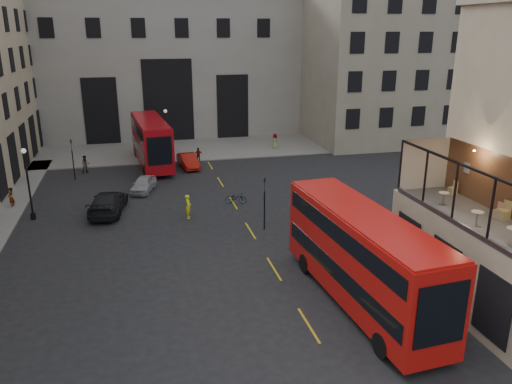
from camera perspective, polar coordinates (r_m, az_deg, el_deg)
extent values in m
plane|color=black|center=(25.11, 10.47, -14.15)|extent=(140.00, 140.00, 0.00)
cube|color=black|center=(26.44, 20.73, -8.42)|extent=(0.08, 9.20, 3.00)
cube|color=brown|center=(26.81, 26.98, 0.43)|extent=(0.04, 10.00, 2.90)
cube|color=beige|center=(29.79, 18.70, 3.07)|extent=(3.00, 0.04, 2.90)
cube|color=black|center=(25.52, 24.92, 3.31)|extent=(3.00, 10.00, 0.04)
cube|color=slate|center=(25.42, 21.44, -2.93)|extent=(0.12, 10.00, 0.18)
cube|color=black|center=(24.63, 22.16, 3.06)|extent=(0.12, 10.00, 0.10)
cube|color=beige|center=(29.12, 22.96, 2.56)|extent=(0.04, 0.45, 0.55)
cylinder|color=#FFD899|center=(27.54, 23.68, 4.34)|extent=(0.12, 0.12, 0.05)
cube|color=#C7B395|center=(27.19, 23.46, -7.44)|extent=(3.00, 11.00, 4.50)
cube|color=slate|center=(26.34, 24.08, -2.90)|extent=(3.00, 10.00, 0.10)
cube|color=#9B9891|center=(67.48, -10.50, 14.11)|extent=(34.00, 10.00, 18.00)
cube|color=black|center=(62.86, -9.98, 10.20)|extent=(6.00, 0.12, 10.00)
cube|color=black|center=(62.96, -17.28, 8.76)|extent=(4.00, 0.12, 8.00)
cube|color=black|center=(64.04, -2.68, 9.68)|extent=(4.00, 0.12, 8.00)
cube|color=gray|center=(66.14, 12.89, 14.76)|extent=(16.00, 18.00, 20.00)
cube|color=slate|center=(58.80, -10.32, 4.75)|extent=(40.00, 12.00, 0.12)
cylinder|color=black|center=(34.39, 0.97, -2.14)|extent=(0.10, 0.10, 2.80)
imported|color=black|center=(33.79, 0.98, 0.89)|extent=(0.16, 0.20, 1.00)
cylinder|color=black|center=(49.00, -20.13, 2.90)|extent=(0.10, 0.10, 2.80)
imported|color=black|center=(48.58, -20.37, 5.06)|extent=(0.16, 0.20, 1.00)
cylinder|color=black|center=(39.49, -24.53, 0.55)|extent=(0.14, 0.14, 5.00)
cylinder|color=black|center=(40.16, -24.12, -2.51)|extent=(0.36, 0.36, 0.50)
sphere|color=silver|center=(38.85, -25.03, 4.28)|extent=(0.36, 0.36, 0.36)
cylinder|color=black|center=(54.38, -10.17, 6.33)|extent=(0.14, 0.14, 5.00)
cylinder|color=black|center=(54.87, -10.04, 4.03)|extent=(0.36, 0.36, 0.50)
sphere|color=silver|center=(53.92, -10.33, 9.08)|extent=(0.36, 0.36, 0.36)
cube|color=#B9100C|center=(25.41, 11.95, -7.15)|extent=(3.60, 12.37, 4.33)
cube|color=black|center=(25.67, 11.86, -8.39)|extent=(3.60, 11.71, 0.89)
cube|color=black|center=(24.88, 12.15, -4.37)|extent=(3.60, 11.71, 0.89)
cube|color=#B9100C|center=(24.57, 12.28, -2.51)|extent=(3.48, 12.12, 0.13)
cylinder|color=black|center=(28.90, 5.66, -8.13)|extent=(0.39, 1.13, 1.11)
cylinder|color=black|center=(29.92, 10.16, -7.39)|extent=(0.39, 1.13, 1.11)
cylinder|color=black|center=(22.68, 14.17, -16.64)|extent=(0.39, 1.13, 1.11)
cylinder|color=black|center=(23.96, 19.53, -15.13)|extent=(0.39, 1.13, 1.11)
cube|color=#A10B11|center=(52.06, -11.90, 5.75)|extent=(3.72, 12.07, 4.21)
cube|color=black|center=(52.19, -11.86, 5.11)|extent=(3.71, 11.43, 0.86)
cube|color=black|center=(51.81, -11.99, 7.15)|extent=(3.71, 11.43, 0.86)
cube|color=#A10B11|center=(51.66, -12.05, 8.07)|extent=(3.60, 11.83, 0.13)
cylinder|color=black|center=(56.06, -13.52, 4.40)|extent=(0.40, 1.10, 1.08)
cylinder|color=black|center=(56.33, -11.03, 4.63)|extent=(0.40, 1.10, 1.08)
cylinder|color=black|center=(48.38, -12.55, 2.34)|extent=(0.40, 1.10, 1.08)
cylinder|color=black|center=(48.68, -9.67, 2.62)|extent=(0.40, 1.10, 1.08)
imported|color=#9EA1A6|center=(43.91, -12.75, 0.88)|extent=(2.64, 4.11, 1.30)
imported|color=#A7140A|center=(50.74, -7.75, 3.54)|extent=(2.03, 4.46, 1.42)
imported|color=black|center=(39.40, -16.56, -1.15)|extent=(3.14, 5.93, 1.64)
imported|color=gray|center=(39.98, -2.29, -0.69)|extent=(1.77, 1.11, 0.88)
imported|color=#F0FF1A|center=(37.01, -7.76, -1.65)|extent=(0.53, 0.72, 1.79)
imported|color=gray|center=(51.16, -18.90, 3.01)|extent=(0.96, 0.82, 1.72)
imported|color=gray|center=(49.34, -12.51, 2.92)|extent=(1.01, 1.14, 1.53)
imported|color=gray|center=(52.82, -6.60, 4.23)|extent=(0.91, 0.38, 1.55)
imported|color=gray|center=(58.52, 2.17, 5.81)|extent=(0.88, 1.03, 1.79)
imported|color=gray|center=(43.16, -26.19, -0.61)|extent=(0.52, 0.68, 1.67)
cylinder|color=slate|center=(23.77, 27.23, -5.39)|extent=(0.45, 0.45, 0.03)
cylinder|color=beige|center=(25.13, 24.01, -2.09)|extent=(0.56, 0.56, 0.04)
cylinder|color=slate|center=(25.24, 23.92, -2.81)|extent=(0.07, 0.07, 0.65)
cylinder|color=slate|center=(25.35, 23.82, -3.51)|extent=(0.41, 0.41, 0.03)
cylinder|color=silver|center=(27.54, 20.71, -0.08)|extent=(0.53, 0.53, 0.04)
cylinder|color=slate|center=(27.64, 20.63, -0.70)|extent=(0.07, 0.07, 0.62)
cylinder|color=slate|center=(27.73, 20.56, -1.31)|extent=(0.39, 0.39, 0.03)
cube|color=tan|center=(26.74, 25.89, -2.28)|extent=(0.46, 0.46, 0.40)
cube|color=tan|center=(26.75, 26.22, -1.45)|extent=(0.13, 0.37, 0.36)
cube|color=tan|center=(26.62, 26.41, -2.34)|extent=(0.52, 0.52, 0.49)
cube|color=tan|center=(26.63, 26.85, -1.34)|extent=(0.11, 0.46, 0.44)
cube|color=tan|center=(29.59, 21.53, 0.13)|extent=(0.41, 0.41, 0.40)
cube|color=tan|center=(29.59, 21.86, 0.86)|extent=(0.07, 0.37, 0.35)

